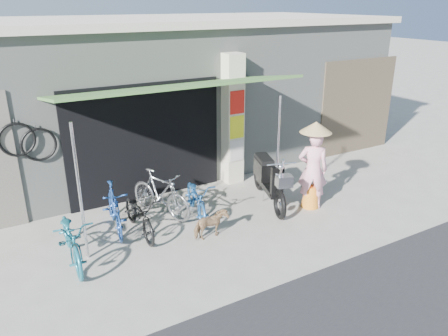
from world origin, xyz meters
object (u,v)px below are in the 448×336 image
bike_teal (72,238)px  bike_silver (160,193)px  bike_blue (114,209)px  moped (268,179)px  bike_navy (197,198)px  nun (313,166)px  street_dog (211,225)px  bike_black (139,214)px

bike_teal → bike_silver: 2.08m
bike_teal → bike_silver: size_ratio=1.06×
bike_blue → moped: size_ratio=0.76×
bike_silver → bike_blue: bearing=168.1°
bike_teal → bike_navy: bike_teal is taller
bike_teal → nun: bearing=-1.7°
bike_teal → nun: nun is taller
street_dog → nun: 2.52m
bike_black → bike_navy: (1.22, 0.07, 0.01)m
moped → bike_black: bearing=-163.4°
bike_blue → bike_silver: (0.98, 0.17, 0.02)m
street_dog → bike_navy: bearing=-14.2°
bike_silver → street_dog: 1.39m
bike_teal → bike_blue: (0.92, 0.69, 0.01)m
bike_teal → bike_blue: 1.15m
bike_blue → bike_black: size_ratio=1.01×
bike_teal → bike_black: size_ratio=1.12×
bike_silver → moped: (2.22, -0.57, 0.05)m
bike_blue → nun: bearing=-6.8°
nun → bike_silver: bearing=13.7°
bike_black → bike_silver: bike_silver is taller
bike_black → street_dog: bike_black is taller
bike_teal → street_dog: bike_teal is taller
bike_teal → bike_black: bearing=17.9°
bike_silver → street_dog: size_ratio=2.50×
bike_blue → bike_teal: bearing=-135.0°
bike_blue → moped: moped is taller
bike_blue → moped: (3.20, -0.40, 0.08)m
bike_silver → nun: bearing=-44.2°
bike_teal → bike_blue: size_ratio=1.11×
bike_teal → bike_blue: bike_blue is taller
bike_navy → moped: (1.62, -0.14, 0.12)m
bike_black → moped: 2.84m
bike_teal → street_dog: size_ratio=2.65×
bike_teal → bike_silver: bike_silver is taller
bike_blue → bike_silver: bearing=17.8°
bike_teal → bike_navy: (2.49, 0.42, -0.04)m
bike_teal → bike_black: (1.28, 0.35, -0.05)m
bike_black → bike_navy: bike_navy is taller
moped → bike_silver: bearing=-176.4°
bike_blue → nun: nun is taller
bike_teal → nun: size_ratio=0.91×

